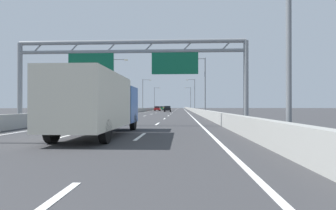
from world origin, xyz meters
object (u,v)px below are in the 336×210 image
yellow_car (165,108)px  red_car (157,109)px  streetlamp_left_far (143,93)px  streetlamp_left_distant (155,97)px  sign_gantry (131,60)px  silver_car (166,108)px  box_truck (99,103)px  green_car (161,108)px  black_car (168,109)px  streetlamp_right_far (194,93)px  streetlamp_left_mid (115,83)px  streetlamp_right_mid (204,82)px  streetlamp_right_distant (190,97)px

yellow_car → red_car: bearing=-90.1°
streetlamp_left_far → streetlamp_left_distant: 33.50m
sign_gantry → silver_car: (-3.75, 110.43, -4.10)m
red_car → box_truck: 68.82m
green_car → silver_car: green_car is taller
silver_car → streetlamp_left_distant: bearing=-101.1°
box_truck → red_car: bearing=92.9°
yellow_car → box_truck: (3.43, -105.43, 0.87)m
streetlamp_left_far → black_car: (7.62, -8.06, -4.61)m
streetlamp_right_far → red_car: size_ratio=2.15×
streetlamp_left_mid → silver_car: (3.75, 86.18, -4.65)m
streetlamp_right_mid → streetlamp_left_distant: 68.64m
sign_gantry → streetlamp_left_distant: size_ratio=1.81×
streetlamp_right_mid → streetlamp_right_far: size_ratio=1.00×
streetlamp_left_distant → sign_gantry: bearing=-85.3°
streetlamp_left_mid → yellow_car: (3.80, 74.61, -4.65)m
streetlamp_left_mid → streetlamp_right_distant: same height
black_car → streetlamp_right_far: bearing=47.8°
sign_gantry → green_car: bearing=92.8°
black_car → yellow_car: 49.32m
streetlamp_right_mid → streetlamp_right_far: 33.50m
streetlamp_right_mid → red_car: streetlamp_right_mid is taller
streetlamp_right_far → streetlamp_right_distant: 33.50m
red_car → silver_car: size_ratio=0.96×
streetlamp_left_mid → green_car: streetlamp_left_mid is taller
streetlamp_right_distant → silver_car: streetlamp_right_distant is taller
streetlamp_right_distant → green_car: (-11.11, -16.26, -4.64)m
streetlamp_left_mid → box_truck: size_ratio=1.17×
streetlamp_right_distant → green_car: bearing=-124.3°
streetlamp_right_distant → box_truck: (-7.70, -97.81, -3.77)m
streetlamp_left_distant → box_truck: streetlamp_left_distant is taller
red_car → black_car: black_car is taller
streetlamp_left_mid → streetlamp_right_distant: bearing=77.4°
sign_gantry → streetlamp_right_far: (7.43, 57.74, 0.55)m
streetlamp_left_far → black_car: bearing=-46.6°
sign_gantry → streetlamp_left_far: streetlamp_left_far is taller
sign_gantry → box_truck: (-0.27, -6.58, -3.22)m
sign_gantry → streetlamp_left_far: size_ratio=1.81×
green_car → streetlamp_left_mid: bearing=-94.3°
box_truck → streetlamp_left_mid: bearing=103.2°
streetlamp_right_distant → box_truck: bearing=-94.5°
streetlamp_right_mid → streetlamp_right_far: same height
sign_gantry → streetlamp_right_distant: 91.54m
streetlamp_right_far → yellow_car: (-11.13, 41.11, -4.65)m
green_car → box_truck: (3.41, -81.55, 0.87)m
green_car → yellow_car: size_ratio=1.01×
streetlamp_left_far → streetlamp_right_distant: (14.93, 33.50, 0.00)m
streetlamp_right_far → black_car: size_ratio=2.28×
streetlamp_right_far → streetlamp_left_mid: bearing=-114.0°
streetlamp_right_mid → box_truck: (-7.70, -30.82, -3.77)m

